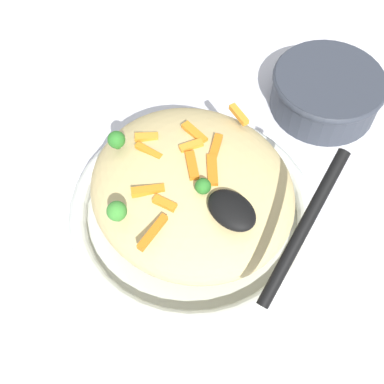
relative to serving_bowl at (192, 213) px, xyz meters
The scene contains 19 objects.
ground_plane 0.03m from the serving_bowl, ahead, with size 2.40×2.40×0.00m, color silver.
serving_bowl is the anchor object (origin of this frame).
pasta_mound 0.06m from the serving_bowl, ahead, with size 0.24×0.23×0.09m, color #D1BA7A.
carrot_piece_0 0.10m from the serving_bowl, 23.68° to the left, with size 0.03×0.01×0.01m, color orange.
carrot_piece_1 0.10m from the serving_bowl, 138.86° to the left, with size 0.03×0.01×0.01m, color orange.
carrot_piece_2 0.13m from the serving_bowl, 70.08° to the right, with size 0.04×0.01×0.01m, color orange.
carrot_piece_3 0.11m from the serving_bowl, 91.10° to the left, with size 0.04×0.01×0.01m, color orange.
carrot_piece_4 0.11m from the serving_bowl, 159.54° to the right, with size 0.03×0.01×0.01m, color orange.
carrot_piece_5 0.11m from the serving_bowl, 133.52° to the left, with size 0.03×0.01×0.01m, color orange.
carrot_piece_6 0.11m from the serving_bowl, 101.83° to the right, with size 0.04×0.01×0.01m, color orange.
carrot_piece_7 0.14m from the serving_bowl, 101.95° to the left, with size 0.03×0.01×0.01m, color orange.
carrot_piece_8 0.11m from the serving_bowl, 75.72° to the right, with size 0.03×0.01×0.01m, color orange.
carrot_piece_9 0.12m from the serving_bowl, behind, with size 0.03×0.01×0.01m, color orange.
carrot_piece_10 0.10m from the serving_bowl, 34.84° to the left, with size 0.04×0.01×0.01m, color orange.
broccoli_floret_0 0.14m from the serving_bowl, 154.66° to the right, with size 0.02×0.02×0.02m.
broccoli_floret_1 0.11m from the serving_bowl, 22.43° to the right, with size 0.02×0.02×0.02m.
broccoli_floret_2 0.14m from the serving_bowl, 94.78° to the right, with size 0.02×0.02×0.03m.
serving_spoon 0.15m from the serving_bowl, ahead, with size 0.12×0.15×0.08m.
companion_bowl 0.28m from the serving_bowl, 92.88° to the left, with size 0.16×0.16×0.06m.
Camera 1 is at (0.22, -0.21, 0.55)m, focal length 45.76 mm.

